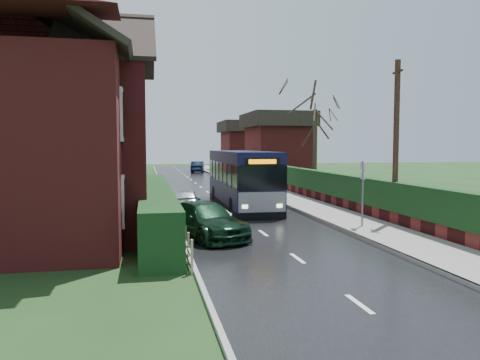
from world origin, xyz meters
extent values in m
plane|color=#27471E|center=(0.00, 0.00, 0.00)|extent=(140.00, 140.00, 0.00)
cube|color=black|center=(0.00, 10.00, 0.01)|extent=(6.00, 100.00, 0.02)
cube|color=slate|center=(4.25, 10.00, 0.07)|extent=(2.50, 100.00, 0.14)
cube|color=gray|center=(3.05, 10.00, 0.07)|extent=(0.12, 100.00, 0.14)
cube|color=gray|center=(-3.05, 10.00, 0.05)|extent=(0.12, 100.00, 0.10)
cube|color=#133215|center=(-3.90, 5.00, 0.80)|extent=(1.20, 16.00, 1.60)
cube|color=maroon|center=(5.80, 10.00, 0.30)|extent=(0.30, 50.00, 0.60)
cube|color=#133215|center=(5.80, 10.00, 1.20)|extent=(0.60, 50.00, 1.20)
cube|color=maroon|center=(-9.00, 5.00, 3.00)|extent=(8.00, 14.00, 6.00)
cube|color=maroon|center=(-5.50, 2.00, 3.00)|extent=(2.50, 4.00, 6.00)
cube|color=brown|center=(-8.00, 9.00, 9.20)|extent=(0.90, 1.40, 2.20)
cube|color=silver|center=(-4.95, 0.00, 1.60)|extent=(0.08, 1.20, 1.60)
cube|color=black|center=(-4.92, 0.00, 1.60)|extent=(0.03, 0.95, 1.35)
cube|color=silver|center=(-4.95, 0.00, 4.20)|extent=(0.08, 1.20, 1.60)
cube|color=black|center=(-4.92, 0.00, 4.20)|extent=(0.03, 0.95, 1.35)
cube|color=silver|center=(-4.95, 4.00, 1.60)|extent=(0.08, 1.20, 1.60)
cube|color=black|center=(-4.92, 4.00, 1.60)|extent=(0.03, 0.95, 1.35)
cube|color=silver|center=(-4.95, 4.00, 4.20)|extent=(0.08, 1.20, 1.60)
cube|color=black|center=(-4.92, 4.00, 4.20)|extent=(0.03, 0.95, 1.35)
cube|color=silver|center=(-4.95, 8.00, 1.60)|extent=(0.08, 1.20, 1.60)
cube|color=black|center=(-4.92, 8.00, 1.60)|extent=(0.03, 0.95, 1.35)
cube|color=silver|center=(-4.95, 8.00, 4.20)|extent=(0.08, 1.20, 1.60)
cube|color=black|center=(-4.92, 8.00, 4.20)|extent=(0.03, 0.95, 1.35)
cube|color=silver|center=(-4.95, 10.50, 1.60)|extent=(0.08, 1.20, 1.60)
cube|color=black|center=(-4.92, 10.50, 1.60)|extent=(0.03, 0.95, 1.35)
cube|color=silver|center=(-4.95, 10.50, 4.20)|extent=(0.08, 1.20, 1.60)
cube|color=black|center=(-4.92, 10.50, 4.20)|extent=(0.03, 0.95, 1.35)
cube|color=black|center=(0.80, 9.98, 0.82)|extent=(2.36, 9.84, 1.02)
cube|color=black|center=(0.80, 9.98, 1.86)|extent=(2.38, 9.84, 1.07)
cube|color=black|center=(0.80, 9.98, 2.69)|extent=(2.36, 9.84, 0.59)
cube|color=black|center=(0.80, 9.98, 0.16)|extent=(2.36, 9.84, 0.31)
cube|color=gray|center=(0.74, 5.13, 0.80)|extent=(2.14, 0.15, 0.89)
cube|color=black|center=(0.74, 5.10, 1.87)|extent=(2.01, 0.11, 1.16)
cube|color=black|center=(0.74, 5.10, 2.59)|extent=(1.56, 0.10, 0.31)
cube|color=#FF8C00|center=(0.74, 5.06, 2.59)|extent=(1.23, 0.06, 0.20)
cube|color=black|center=(0.74, 5.12, 0.20)|extent=(2.19, 0.17, 0.27)
cube|color=#FFF2CC|center=(-0.04, 5.08, 0.62)|extent=(0.25, 0.05, 0.16)
cube|color=#FFF2CC|center=(1.52, 5.06, 0.62)|extent=(0.25, 0.05, 0.16)
cylinder|color=black|center=(-0.25, 6.86, 0.43)|extent=(0.26, 0.86, 0.86)
cylinder|color=black|center=(1.77, 6.83, 0.43)|extent=(0.26, 0.86, 0.86)
cylinder|color=black|center=(-0.17, 13.14, 0.43)|extent=(0.26, 0.86, 0.86)
cylinder|color=black|center=(1.85, 13.11, 0.43)|extent=(0.26, 0.86, 0.86)
imported|color=#B5B5BA|center=(-2.80, 5.20, 0.75)|extent=(2.03, 4.49, 1.50)
imported|color=black|center=(-2.22, 1.68, 0.63)|extent=(3.12, 4.69, 1.26)
imported|color=#101D32|center=(2.00, 42.41, 0.69)|extent=(2.15, 4.40, 1.39)
cylinder|color=slate|center=(4.00, 2.05, 1.34)|extent=(0.08, 0.08, 2.68)
cube|color=silver|center=(4.00, 2.05, 2.49)|extent=(0.09, 0.41, 0.31)
cube|color=silver|center=(4.00, 2.05, 2.11)|extent=(0.08, 0.37, 0.27)
cylinder|color=#301C15|center=(5.80, 2.81, 3.38)|extent=(0.23, 0.23, 6.75)
cube|color=#301C15|center=(5.80, 2.81, 6.27)|extent=(0.17, 0.87, 0.08)
cylinder|color=#32281D|center=(7.61, 16.97, 2.93)|extent=(0.31, 0.31, 5.85)
cylinder|color=#3E2D24|center=(-10.89, 18.00, 3.41)|extent=(0.31, 0.31, 6.82)
camera|label=1|loc=(-4.28, -14.73, 3.27)|focal=35.00mm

